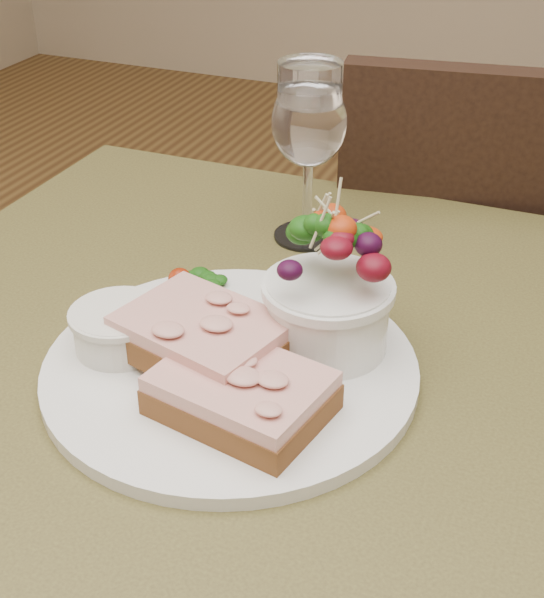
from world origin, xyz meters
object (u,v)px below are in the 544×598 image
at_px(dinner_plate, 231,368).
at_px(ramekin, 119,327).
at_px(cafe_table, 264,470).
at_px(wine_glass, 309,128).
at_px(sandwich_front, 241,393).
at_px(salad_bowl, 328,285).
at_px(chair_far, 472,411).
at_px(sandwich_back, 203,336).

bearing_deg(dinner_plate, ramekin, -171.26).
relative_size(cafe_table, wine_glass, 4.57).
xyz_separation_m(dinner_plate, wine_glass, (-0.03, 0.25, 0.12)).
height_order(sandwich_front, ramekin, ramekin).
bearing_deg(salad_bowl, chair_far, 81.88).
relative_size(sandwich_front, ramekin, 1.86).
bearing_deg(cafe_table, dinner_plate, -169.96).
xyz_separation_m(dinner_plate, sandwich_front, (0.03, -0.05, 0.02)).
bearing_deg(ramekin, salad_bowl, 22.86).
height_order(dinner_plate, salad_bowl, salad_bowl).
relative_size(sandwich_front, salad_bowl, 1.10).
bearing_deg(cafe_table, wine_glass, 102.11).
distance_m(sandwich_front, salad_bowl, 0.12).
relative_size(dinner_plate, salad_bowl, 2.42).
xyz_separation_m(cafe_table, chair_far, (0.12, 0.60, -0.36)).
height_order(sandwich_front, sandwich_back, sandwich_back).
height_order(chair_far, ramekin, chair_far).
bearing_deg(cafe_table, ramekin, -170.97).
relative_size(sandwich_front, sandwich_back, 0.93).
xyz_separation_m(cafe_table, wine_glass, (-0.05, 0.25, 0.22)).
relative_size(sandwich_back, wine_glass, 0.86).
xyz_separation_m(sandwich_front, salad_bowl, (0.03, 0.11, 0.04)).
relative_size(dinner_plate, wine_glass, 1.76).
xyz_separation_m(salad_bowl, wine_glass, (-0.09, 0.20, 0.05)).
xyz_separation_m(dinner_plate, salad_bowl, (0.06, 0.05, 0.07)).
xyz_separation_m(sandwich_front, ramekin, (-0.13, 0.04, 0.00)).
bearing_deg(salad_bowl, cafe_table, -128.25).
bearing_deg(ramekin, dinner_plate, 8.74).
bearing_deg(dinner_plate, chair_far, 76.67).
height_order(cafe_table, dinner_plate, dinner_plate).
bearing_deg(ramekin, wine_glass, 75.71).
xyz_separation_m(chair_far, salad_bowl, (-0.08, -0.55, 0.53)).
distance_m(sandwich_front, sandwich_back, 0.07).
relative_size(cafe_table, dinner_plate, 2.60).
bearing_deg(ramekin, sandwich_front, -16.79).
bearing_deg(sandwich_back, cafe_table, 30.00).
relative_size(dinner_plate, sandwich_front, 2.20).
bearing_deg(wine_glass, cafe_table, -77.89).
relative_size(chair_far, sandwich_front, 6.45).
height_order(chair_far, sandwich_front, chair_far).
height_order(chair_far, wine_glass, wine_glass).
bearing_deg(sandwich_back, wine_glass, 106.75).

